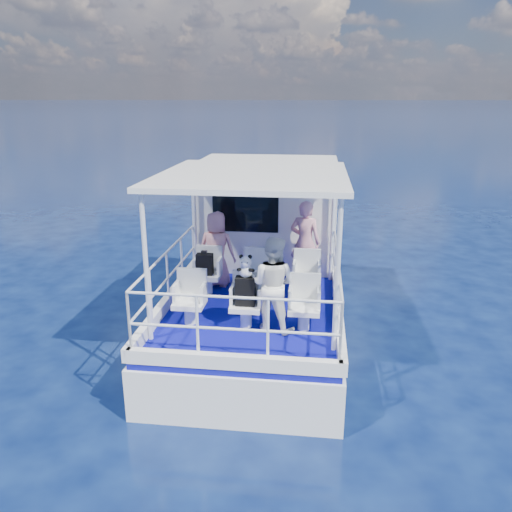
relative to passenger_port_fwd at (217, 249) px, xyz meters
The scene contains 20 objects.
ground 1.91m from the passenger_port_fwd, 37.76° to the right, with size 2000.00×2000.00×0.00m, color #071237.
hull 1.85m from the passenger_port_fwd, 25.18° to the left, with size 3.00×7.00×1.60m, color white.
deck 1.17m from the passenger_port_fwd, 25.18° to the left, with size 2.90×6.90×0.10m, color #090877.
cabin 1.90m from the passenger_port_fwd, 64.41° to the left, with size 2.85×2.00×2.20m, color white.
canopy 1.91m from the passenger_port_fwd, 45.67° to the right, with size 3.00×3.20×0.08m, color white.
canopy_posts 1.25m from the passenger_port_fwd, 47.36° to the right, with size 2.77×2.97×2.20m.
railings 1.46m from the passenger_port_fwd, 56.14° to the right, with size 2.84×3.59×1.00m, color white, non-canonical shape.
seat_port_fwd 0.68m from the passenger_port_fwd, 102.88° to the right, with size 0.48×0.46×0.38m, color white.
seat_center_fwd 1.05m from the passenger_port_fwd, 27.73° to the right, with size 0.48×0.46×0.38m, color white.
seat_stbd_fwd 1.83m from the passenger_port_fwd, 13.93° to the right, with size 0.48×0.46×0.38m, color white.
seat_port_aft 1.80m from the passenger_port_fwd, 93.21° to the right, with size 0.48×0.46×0.38m, color white.
seat_center_aft 1.97m from the passenger_port_fwd, 64.99° to the right, with size 0.48×0.46×0.38m, color white.
seat_stbd_aft 2.48m from the passenger_port_fwd, 45.32° to the right, with size 0.48×0.46×0.38m, color white.
passenger_port_fwd is the anchor object (origin of this frame).
passenger_stbd_fwd 1.69m from the passenger_port_fwd, 12.97° to the left, with size 0.59×0.39×1.61m, color pink.
passenger_stbd_aft 2.15m from the passenger_port_fwd, 55.49° to the right, with size 0.73×0.57×1.49m, color white.
backpack_port 0.51m from the passenger_port_fwd, 105.04° to the right, with size 0.29×0.17×0.39m, color black.
backpack_center 1.94m from the passenger_port_fwd, 65.57° to the right, with size 0.30×0.17×0.45m, color black.
compact_camera 0.49m from the passenger_port_fwd, 105.71° to the right, with size 0.10×0.06×0.06m, color black.
panda 1.95m from the passenger_port_fwd, 65.29° to the right, with size 0.23×0.19×0.35m, color white, non-canonical shape.
Camera 1 is at (1.04, -8.18, 4.33)m, focal length 35.00 mm.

